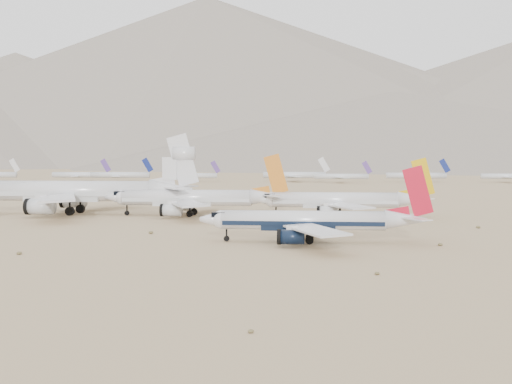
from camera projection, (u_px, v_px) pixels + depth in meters
ground at (300, 245)px, 112.32m from camera, size 7000.00×7000.00×0.00m
main_airliner at (313, 221)px, 116.00m from camera, size 39.83×38.90×14.06m
row2_gold_tail at (342, 201)px, 165.37m from camera, size 43.52×42.57×15.50m
row2_orange_tail at (194, 198)px, 169.48m from camera, size 46.36×45.36×16.54m
row2_white_trijet at (81, 191)px, 174.66m from camera, size 62.20×60.79×22.04m
distant_storage_row at (380, 176)px, 407.10m from camera, size 613.50×57.12×15.41m
mountain_range at (340, 94)px, 1734.96m from camera, size 7354.00×3024.00×470.00m
desert_scrub at (312, 274)px, 83.05m from camera, size 261.14×121.67×0.63m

